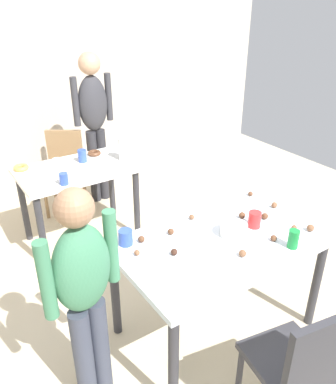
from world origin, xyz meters
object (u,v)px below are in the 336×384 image
Objects in this scene: dining_table_near at (220,252)px; pitcher_far at (124,149)px; chair_near_table at (299,362)px; person_adult_far at (94,115)px; person_girl_near at (84,289)px; mixing_bowl at (233,230)px; chair_far_table at (64,166)px; soda_can at (293,239)px; dining_table_far at (78,180)px.

pitcher_far is at bearing 85.06° from dining_table_near.
person_adult_far is (0.29, 3.08, 0.51)m from chair_near_table.
person_girl_near reaches higher than mixing_bowl.
person_girl_near is at bearing -124.00° from pitcher_far.
person_girl_near is at bearing -177.65° from mixing_bowl.
chair_far_table is at bearing 98.19° from mixing_bowl.
pitcher_far reaches higher than soda_can.
person_adult_far is 2.30m from mixing_bowl.
person_girl_near is at bearing -115.48° from person_adult_far.
dining_table_near is 0.17m from mixing_bowl.
dining_table_far is at bearing -99.03° from chair_far_table.
chair_far_table is at bearing 72.79° from person_girl_near.
soda_can is at bearing -43.29° from dining_table_near.
person_adult_far is 7.60× the size of pitcher_far.
pitcher_far is at bearing 89.18° from mixing_bowl.
chair_far_table is 0.62× the size of person_girl_near.
dining_table_near is 0.81m from chair_near_table.
soda_can is at bearing -71.42° from dining_table_far.
person_girl_near is at bearing -110.36° from dining_table_far.
mixing_bowl is at bearing -91.32° from person_adult_far.
dining_table_far is 1.79m from person_girl_near.
pitcher_far is (-0.03, -0.73, -0.14)m from person_adult_far.
pitcher_far is (0.02, 1.56, 0.07)m from mixing_bowl.
chair_near_table is 4.00× the size of pitcher_far.
chair_near_table reaches higher than dining_table_near.
chair_far_table is 4.00× the size of pitcher_far.
chair_far_table is at bearing 95.41° from dining_table_near.
soda_can reaches higher than chair_far_table.
chair_far_table is (-0.22, 2.31, -0.16)m from dining_table_near.
person_adult_far is 0.74m from pitcher_far.
mixing_bowl reaches higher than dining_table_far.
soda_can is at bearing -84.19° from pitcher_far.
chair_far_table is 2.69m from soda_can.
chair_near_table is 4.87× the size of mixing_bowl.
chair_near_table is at bearing -133.26° from soda_can.
dining_table_near and dining_table_far have the same top height.
dining_table_near is 10.90× the size of soda_can.
chair_far_table reaches higher than dining_table_far.
person_adult_far is (0.38, -0.02, 0.51)m from chair_far_table.
dining_table_far is 1.20× the size of chair_near_table.
mixing_bowl is (0.44, -1.63, 0.16)m from dining_table_far.
dining_table_near is 0.47m from soda_can.
dining_table_near is at bearing -78.70° from dining_table_far.
mixing_bowl is at bearing 73.15° from chair_near_table.
chair_near_table is (-0.13, -0.79, -0.16)m from dining_table_near.
chair_near_table is at bearing -85.31° from dining_table_far.
pitcher_far is (0.14, 1.56, 0.20)m from dining_table_near.
dining_table_far is 5.83× the size of mixing_bowl.
pitcher_far is (1.08, 1.60, 0.03)m from person_girl_near.
soda_can is at bearing 46.74° from chair_near_table.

